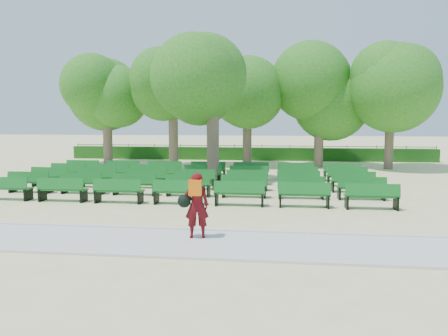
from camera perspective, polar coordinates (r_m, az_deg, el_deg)
name	(u,v)px	position (r m, az deg, el deg)	size (l,w,h in m)	color
ground	(224,192)	(17.57, -0.05, -3.20)	(120.00, 120.00, 0.00)	beige
paving	(185,243)	(10.43, -5.17, -9.78)	(30.00, 2.20, 0.06)	beige
curb	(194,230)	(11.51, -3.95, -8.11)	(30.00, 0.12, 0.10)	silver
hedge	(248,154)	(31.36, 3.13, 1.87)	(26.00, 0.70, 0.90)	#184A13
fence	(248,159)	(31.80, 3.17, 1.12)	(26.00, 0.10, 1.02)	black
tree_line	(243,166)	(27.43, 2.54, 0.27)	(21.80, 6.80, 7.04)	#2F741F
bench_array	(196,187)	(18.38, -3.63, -2.50)	(1.72, 0.55, 1.08)	#11621E
tree_among	(213,86)	(19.67, -1.48, 10.67)	(4.44, 4.44, 6.43)	brown
person	(196,204)	(10.59, -3.72, -4.75)	(0.78, 0.50, 1.60)	#4C0A0E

